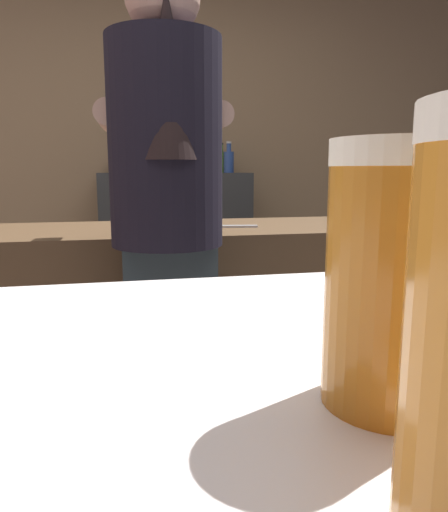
{
  "coord_description": "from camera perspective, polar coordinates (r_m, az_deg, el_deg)",
  "views": [
    {
      "loc": [
        -0.14,
        -1.34,
        1.17
      ],
      "look_at": [
        -0.02,
        -0.75,
        1.06
      ],
      "focal_mm": 33.97,
      "sensor_mm": 36.0,
      "label": 1
    }
  ],
  "objects": [
    {
      "name": "bottle_olive_oil",
      "position": [
        3.43,
        -0.31,
        11.08
      ],
      "size": [
        0.06,
        0.06,
        0.2
      ],
      "color": "#50872A",
      "rests_on": "back_shelf"
    },
    {
      "name": "bottle_soy",
      "position": [
        3.33,
        -11.8,
        11.07
      ],
      "size": [
        0.06,
        0.06,
        0.23
      ],
      "color": "black",
      "rests_on": "back_shelf"
    },
    {
      "name": "chefs_knife",
      "position": [
        1.95,
        0.45,
        3.52
      ],
      "size": [
        0.24,
        0.07,
        0.01
      ],
      "primitive_type": "cube",
      "rotation": [
        0.0,
        0.0,
        -0.15
      ],
      "color": "silver",
      "rests_on": "prep_counter"
    },
    {
      "name": "bartender",
      "position": [
        1.5,
        -6.67,
        4.6
      ],
      "size": [
        0.43,
        0.52,
        1.77
      ],
      "rotation": [
        0.0,
        0.0,
        1.54
      ],
      "color": "#252E32",
      "rests_on": "ground"
    },
    {
      "name": "pint_glass_near",
      "position": [
        0.27,
        18.8,
        -2.3
      ],
      "size": [
        0.07,
        0.07,
        0.14
      ],
      "color": "#B76D1F",
      "rests_on": "bar_counter"
    },
    {
      "name": "bottle_vinegar",
      "position": [
        3.36,
        0.57,
        11.14
      ],
      "size": [
        0.07,
        0.07,
        0.21
      ],
      "color": "#3254A0",
      "rests_on": "back_shelf"
    },
    {
      "name": "wall_back",
      "position": [
        3.54,
        -10.11,
        12.89
      ],
      "size": [
        5.2,
        0.1,
        2.7
      ],
      "primitive_type": "cube",
      "color": "#997D59",
      "rests_on": "ground"
    },
    {
      "name": "back_shelf",
      "position": [
        3.33,
        -5.68,
        -0.21
      ],
      "size": [
        0.99,
        0.36,
        1.15
      ],
      "primitive_type": "cube",
      "color": "#303435",
      "rests_on": "ground"
    },
    {
      "name": "mixing_bowl",
      "position": [
        1.98,
        -8.14,
        4.12
      ],
      "size": [
        0.18,
        0.18,
        0.05
      ],
      "primitive_type": "cylinder",
      "color": "teal",
      "rests_on": "prep_counter"
    },
    {
      "name": "prep_counter",
      "position": [
        2.12,
        1.97,
        -9.12
      ],
      "size": [
        2.1,
        0.6,
        0.94
      ],
      "primitive_type": "cube",
      "color": "#4F3823",
      "rests_on": "ground"
    },
    {
      "name": "knife_block",
      "position": [
        2.23,
        19.93,
        6.39
      ],
      "size": [
        0.1,
        0.08,
        0.28
      ],
      "color": "#91633B",
      "rests_on": "prep_counter"
    }
  ]
}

